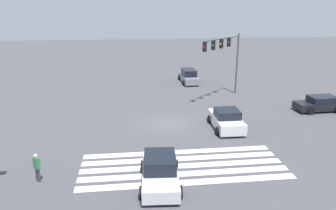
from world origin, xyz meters
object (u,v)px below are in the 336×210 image
at_px(car_0, 226,120).
at_px(car_3, 160,171).
at_px(car_1, 320,104).
at_px(car_2, 189,76).
at_px(traffic_signal_mast, 226,51).
at_px(pedestrian, 37,166).

relative_size(car_0, car_3, 0.93).
distance_m(car_1, car_2, 15.65).
xyz_separation_m(car_2, car_3, (-5.73, -22.94, -0.04)).
bearing_deg(traffic_signal_mast, car_2, -118.43).
bearing_deg(car_0, traffic_signal_mast, -13.57).
xyz_separation_m(car_0, car_3, (-5.83, -7.40, 0.01)).
xyz_separation_m(traffic_signal_mast, pedestrian, (-14.45, -14.54, -3.91)).
distance_m(car_0, pedestrian, 13.91).
bearing_deg(car_2, traffic_signal_mast, -164.63).
relative_size(car_0, pedestrian, 2.63).
bearing_deg(pedestrian, car_1, -21.52).
height_order(car_0, car_2, car_2).
height_order(car_0, car_3, car_3).
bearing_deg(car_0, car_3, 142.83).
bearing_deg(pedestrian, car_2, 15.57).
relative_size(car_1, car_3, 0.93).
relative_size(traffic_signal_mast, car_3, 1.37).
relative_size(car_1, pedestrian, 2.65).
xyz_separation_m(traffic_signal_mast, car_2, (-2.21, 7.43, -4.05)).
bearing_deg(traffic_signal_mast, pedestrian, 0.18).
relative_size(car_0, car_2, 0.87).
distance_m(traffic_signal_mast, pedestrian, 20.87).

